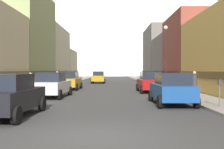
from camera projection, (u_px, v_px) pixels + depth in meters
name	position (u px, v px, depth m)	size (l,w,h in m)	color
ground_plane	(95.00, 137.00, 8.02)	(400.00, 400.00, 0.00)	#3A3A3A
sidewalk_left	(68.00, 82.00, 42.99)	(2.50, 100.00, 0.15)	gray
sidewalk_right	(148.00, 82.00, 43.04)	(2.50, 100.00, 0.15)	gray
storefront_left_2	(16.00, 40.00, 32.69)	(6.96, 12.07, 11.35)	#8C9966
storefront_left_3	(33.00, 56.00, 45.41)	(10.17, 13.16, 8.89)	beige
storefront_left_4	(51.00, 66.00, 57.84)	(9.68, 10.75, 6.11)	beige
storefront_right_2	(197.00, 52.00, 33.43)	(7.09, 10.38, 8.52)	brown
storefront_right_3	(183.00, 60.00, 43.86)	(9.31, 10.21, 7.28)	#66605B
storefront_right_4	(164.00, 55.00, 56.13)	(8.04, 13.67, 10.54)	#66605B
car_left_0	(7.00, 95.00, 11.30)	(2.15, 4.44, 1.78)	black
car_left_1	(51.00, 85.00, 19.59)	(2.25, 4.48, 1.78)	silver
car_left_2	(68.00, 81.00, 27.55)	(2.15, 4.44, 1.78)	#B28419
car_right_0	(170.00, 89.00, 15.46)	(2.06, 4.40, 1.78)	#19478C
car_right_1	(149.00, 82.00, 24.28)	(2.11, 4.42, 1.78)	#9E1111
car_driving_0	(97.00, 77.00, 41.71)	(2.06, 4.40, 1.78)	#B28419
parking_meter_near	(218.00, 89.00, 13.56)	(0.14, 0.10, 1.33)	#595960
pedestrian_0	(29.00, 83.00, 22.63)	(0.36, 0.36, 1.60)	maroon
pedestrian_1	(56.00, 79.00, 33.63)	(0.36, 0.36, 1.70)	maroon
pedestrian_2	(193.00, 84.00, 19.37)	(0.36, 0.36, 1.73)	#333338
streetlamp_right	(164.00, 48.00, 25.15)	(0.36, 0.36, 5.86)	black
mountain_backdrop	(103.00, 4.00, 266.97)	(359.94, 359.94, 132.03)	silver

